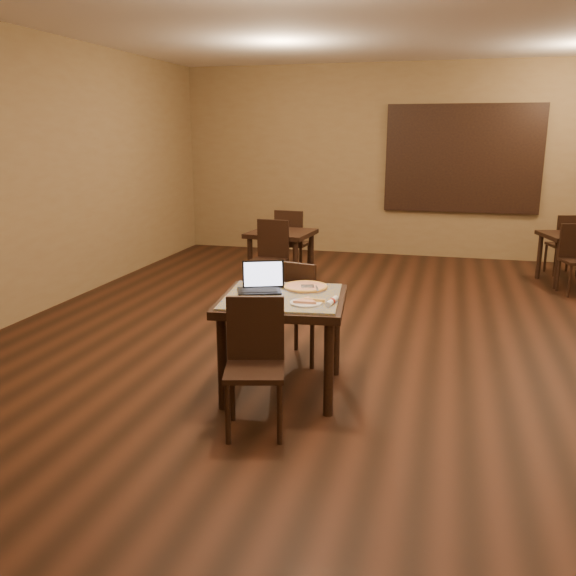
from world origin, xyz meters
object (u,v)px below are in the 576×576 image
(tiled_table, at_px, (283,309))
(chair_main_near, at_px, (255,357))
(other_table_b_chair_far, at_px, (291,239))
(laptop, at_px, (261,283))
(other_table_b, at_px, (281,241))
(other_table_a_chair_far, at_px, (566,241))
(other_table_b_chair_near, at_px, (270,254))
(pizza_pan, at_px, (306,288))
(other_table_a_chair_near, at_px, (576,255))
(other_table_a, at_px, (571,243))
(chair_main_far, at_px, (300,306))

(tiled_table, distance_m, chair_main_near, 0.64)
(chair_main_near, bearing_deg, other_table_b_chair_far, 86.67)
(tiled_table, xyz_separation_m, laptop, (-0.20, 0.10, 0.16))
(chair_main_near, xyz_separation_m, other_table_b, (-0.88, 3.84, 0.09))
(other_table_a_chair_far, distance_m, other_table_b_chair_near, 4.23)
(tiled_table, height_order, other_table_b_chair_far, other_table_b_chair_far)
(other_table_b, bearing_deg, other_table_b_chair_near, -83.21)
(pizza_pan, bearing_deg, other_table_b_chair_far, 106.28)
(other_table_a_chair_near, relative_size, other_table_a_chair_far, 1.00)
(laptop, distance_m, other_table_b_chair_near, 2.68)
(tiled_table, height_order, pizza_pan, pizza_pan)
(other_table_b_chair_far, bearing_deg, other_table_b, 96.79)
(chair_main_near, height_order, other_table_a, chair_main_near)
(tiled_table, distance_m, other_table_b, 3.34)
(tiled_table, distance_m, laptop, 0.28)
(tiled_table, xyz_separation_m, other_table_a_chair_near, (2.72, 3.80, -0.18))
(pizza_pan, distance_m, other_table_b_chair_near, 2.64)
(other_table_b, distance_m, other_table_b_chair_far, 0.55)
(other_table_a_chair_near, bearing_deg, other_table_b_chair_far, 165.50)
(other_table_b_chair_far, bearing_deg, other_table_b_chair_near, 96.79)
(tiled_table, bearing_deg, chair_main_far, 85.02)
(chair_main_near, relative_size, other_table_a_chair_far, 1.05)
(chair_main_far, bearing_deg, laptop, 85.54)
(tiled_table, relative_size, other_table_a_chair_near, 1.20)
(tiled_table, xyz_separation_m, chair_main_near, (-0.02, -0.62, -0.16))
(chair_main_near, xyz_separation_m, other_table_a_chair_far, (2.78, 5.43, -0.02))
(other_table_b, bearing_deg, chair_main_far, -65.37)
(chair_main_far, distance_m, other_table_a_chair_far, 5.02)
(pizza_pan, xyz_separation_m, other_table_b, (-1.02, 2.97, -0.17))
(other_table_a_chair_near, bearing_deg, other_table_a_chair_far, 72.41)
(laptop, bearing_deg, other_table_b, 81.14)
(other_table_a, bearing_deg, other_table_b_chair_near, -171.11)
(other_table_a, xyz_separation_m, other_table_a_chair_far, (0.02, 0.50, -0.07))
(chair_main_far, distance_m, other_table_a_chair_near, 4.20)
(laptop, relative_size, other_table_b_chair_near, 0.41)
(tiled_table, height_order, chair_main_near, chair_main_near)
(other_table_a, distance_m, other_table_b, 3.80)
(other_table_a, bearing_deg, tiled_table, -137.82)
(other_table_a_chair_far, bearing_deg, tiled_table, 44.78)
(tiled_table, xyz_separation_m, other_table_b, (-0.90, 3.21, -0.06))
(other_table_b_chair_near, bearing_deg, chair_main_far, -61.10)
(chair_main_near, xyz_separation_m, pizza_pan, (0.14, 0.86, 0.26))
(chair_main_near, height_order, other_table_b_chair_near, other_table_b_chair_near)
(chair_main_far, xyz_separation_m, pizza_pan, (0.14, -0.38, 0.26))
(other_table_a_chair_near, xyz_separation_m, other_table_b, (-3.62, -0.59, 0.11))
(other_table_b, height_order, other_table_b_chair_far, other_table_b_chair_far)
(chair_main_near, relative_size, other_table_b, 1.06)
(other_table_a, height_order, other_table_b_chair_far, other_table_b_chair_far)
(chair_main_near, bearing_deg, tiled_table, 73.39)
(chair_main_far, relative_size, pizza_pan, 2.62)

